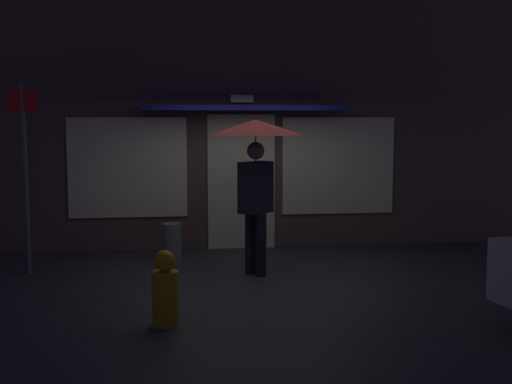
# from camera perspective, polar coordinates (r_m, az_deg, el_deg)

# --- Properties ---
(ground_plane) EXTENTS (18.00, 18.00, 0.00)m
(ground_plane) POSITION_cam_1_polar(r_m,az_deg,el_deg) (9.00, 0.24, -7.43)
(ground_plane) COLOR #2D2D33
(building_facade) EXTENTS (10.38, 1.00, 4.17)m
(building_facade) POSITION_cam_1_polar(r_m,az_deg,el_deg) (11.07, -1.37, 5.93)
(building_facade) COLOR brown
(building_facade) RESTS_ON ground
(person_with_umbrella) EXTENTS (1.28, 1.28, 2.12)m
(person_with_umbrella) POSITION_cam_1_polar(r_m,az_deg,el_deg) (9.00, -0.03, 3.77)
(person_with_umbrella) COLOR black
(person_with_umbrella) RESTS_ON ground
(street_sign_post) EXTENTS (0.40, 0.07, 2.62)m
(street_sign_post) POSITION_cam_1_polar(r_m,az_deg,el_deg) (9.62, -19.09, 2.02)
(street_sign_post) COLOR #595B60
(street_sign_post) RESTS_ON ground
(sidewalk_bollard) EXTENTS (0.29, 0.29, 0.57)m
(sidewalk_bollard) POSITION_cam_1_polar(r_m,az_deg,el_deg) (10.16, -7.16, -4.26)
(sidewalk_bollard) COLOR slate
(sidewalk_bollard) RESTS_ON ground
(fire_hydrant) EXTENTS (0.28, 0.28, 0.79)m
(fire_hydrant) POSITION_cam_1_polar(r_m,az_deg,el_deg) (7.03, -7.74, -8.36)
(fire_hydrant) COLOR gold
(fire_hydrant) RESTS_ON ground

